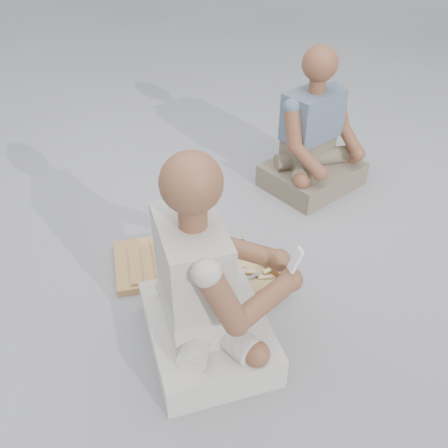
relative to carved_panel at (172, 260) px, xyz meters
name	(u,v)px	position (x,y,z in m)	size (l,w,h in m)	color
ground	(258,283)	(0.35, -0.30, -0.02)	(60.00, 60.00, 0.00)	#9A9B9F
carved_panel	(172,260)	(0.00, 0.00, 0.00)	(0.58, 0.39, 0.04)	#9E6E3D
tool_tray	(229,282)	(0.20, -0.30, 0.04)	(0.54, 0.48, 0.06)	brown
chisel_0	(245,271)	(0.29, -0.27, 0.06)	(0.20, 0.12, 0.02)	silver
chisel_1	(213,267)	(0.16, -0.19, 0.06)	(0.12, 0.20, 0.02)	silver
chisel_2	(255,274)	(0.34, -0.30, 0.05)	(0.16, 0.18, 0.02)	silver
chisel_3	(261,278)	(0.36, -0.33, 0.04)	(0.21, 0.09, 0.02)	silver
chisel_4	(265,271)	(0.38, -0.31, 0.06)	(0.22, 0.05, 0.02)	silver
chisel_5	(233,272)	(0.24, -0.26, 0.06)	(0.22, 0.04, 0.02)	silver
chisel_6	(232,286)	(0.20, -0.33, 0.05)	(0.12, 0.20, 0.02)	silver
chisel_7	(230,283)	(0.20, -0.33, 0.06)	(0.22, 0.08, 0.02)	silver
chisel_8	(235,271)	(0.25, -0.24, 0.05)	(0.21, 0.11, 0.02)	silver
wood_chip_0	(190,339)	(-0.07, -0.51, -0.02)	(0.02, 0.01, 0.00)	tan
wood_chip_1	(199,279)	(0.09, -0.17, -0.02)	(0.02, 0.01, 0.00)	tan
wood_chip_2	(225,306)	(0.15, -0.39, -0.02)	(0.02, 0.01, 0.00)	tan
wood_chip_3	(223,255)	(0.27, -0.04, -0.02)	(0.02, 0.01, 0.00)	tan
wood_chip_4	(235,251)	(0.34, -0.03, -0.02)	(0.02, 0.01, 0.00)	tan
wood_chip_5	(237,327)	(0.15, -0.52, -0.02)	(0.02, 0.01, 0.00)	tan
wood_chip_6	(273,276)	(0.44, -0.28, -0.02)	(0.02, 0.01, 0.00)	tan
wood_chip_7	(243,236)	(0.43, 0.07, -0.02)	(0.02, 0.01, 0.00)	tan
craftsman	(205,291)	(-0.01, -0.57, 0.30)	(0.65, 0.63, 0.94)	silver
companion	(314,143)	(1.03, 0.43, 0.27)	(0.68, 0.61, 0.87)	#7C6D59
mobile_phone	(295,260)	(0.34, -0.65, 0.43)	(0.05, 0.05, 0.10)	white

